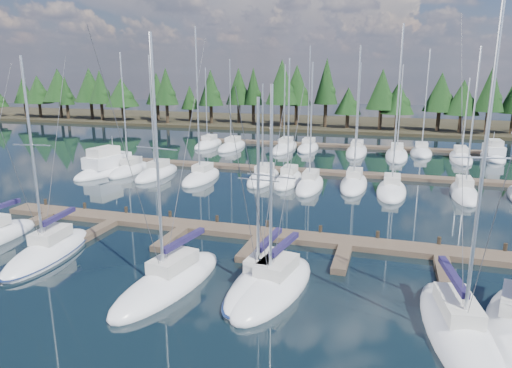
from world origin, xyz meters
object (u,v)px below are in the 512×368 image
(motor_yacht_right, at_px, (493,155))
(front_sailboat_1, at_px, (49,252))
(front_sailboat_2, at_px, (169,282))
(front_sailboat_4, at_px, (261,281))
(front_sailboat_5, at_px, (459,331))
(front_sailboat_3, at_px, (274,286))
(motor_yacht_left, at_px, (108,168))
(main_dock, at_px, (261,237))

(motor_yacht_right, bearing_deg, front_sailboat_1, -126.60)
(front_sailboat_1, height_order, front_sailboat_2, front_sailboat_2)
(motor_yacht_right, bearing_deg, front_sailboat_4, -113.30)
(front_sailboat_5, bearing_deg, front_sailboat_2, 177.33)
(front_sailboat_3, height_order, front_sailboat_5, front_sailboat_5)
(front_sailboat_2, xyz_separation_m, motor_yacht_right, (24.65, 47.69, 0.19))
(front_sailboat_2, distance_m, motor_yacht_left, 31.92)
(front_sailboat_1, relative_size, front_sailboat_3, 1.12)
(front_sailboat_2, height_order, front_sailboat_4, front_sailboat_2)
(main_dock, bearing_deg, front_sailboat_5, -37.54)
(front_sailboat_1, relative_size, motor_yacht_left, 1.27)
(front_sailboat_4, distance_m, front_sailboat_5, 10.26)
(front_sailboat_5, distance_m, motor_yacht_right, 49.37)
(front_sailboat_5, relative_size, motor_yacht_left, 1.43)
(main_dock, height_order, front_sailboat_1, front_sailboat_1)
(main_dock, relative_size, motor_yacht_right, 5.09)
(front_sailboat_1, relative_size, front_sailboat_5, 0.88)
(front_sailboat_2, xyz_separation_m, front_sailboat_3, (5.70, 1.18, -0.01))
(front_sailboat_1, bearing_deg, front_sailboat_5, -5.48)
(front_sailboat_2, distance_m, motor_yacht_right, 53.68)
(front_sailboat_1, distance_m, front_sailboat_3, 15.24)
(front_sailboat_3, height_order, front_sailboat_4, front_sailboat_3)
(main_dock, distance_m, front_sailboat_3, 7.90)
(front_sailboat_2, bearing_deg, main_dock, 71.75)
(front_sailboat_3, distance_m, motor_yacht_left, 35.07)
(main_dock, height_order, front_sailboat_4, front_sailboat_4)
(front_sailboat_2, relative_size, front_sailboat_4, 1.27)
(front_sailboat_5, bearing_deg, main_dock, 142.46)
(front_sailboat_4, bearing_deg, front_sailboat_3, -29.00)
(front_sailboat_2, distance_m, front_sailboat_3, 5.82)
(front_sailboat_3, bearing_deg, main_dock, 111.44)
(main_dock, bearing_deg, front_sailboat_1, -150.84)
(main_dock, xyz_separation_m, front_sailboat_1, (-12.35, -6.89, 0.08))
(front_sailboat_4, xyz_separation_m, motor_yacht_right, (19.82, 46.02, 0.20))
(front_sailboat_2, relative_size, motor_yacht_right, 1.66)
(main_dock, height_order, front_sailboat_2, front_sailboat_2)
(motor_yacht_left, bearing_deg, front_sailboat_3, -41.33)
(main_dock, xyz_separation_m, front_sailboat_4, (2.02, -6.87, 0.07))
(main_dock, xyz_separation_m, front_sailboat_2, (-2.81, -8.54, 0.08))
(front_sailboat_5, height_order, motor_yacht_right, front_sailboat_5)
(front_sailboat_2, xyz_separation_m, motor_yacht_left, (-20.64, 24.34, 0.26))
(motor_yacht_left, height_order, motor_yacht_right, motor_yacht_left)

